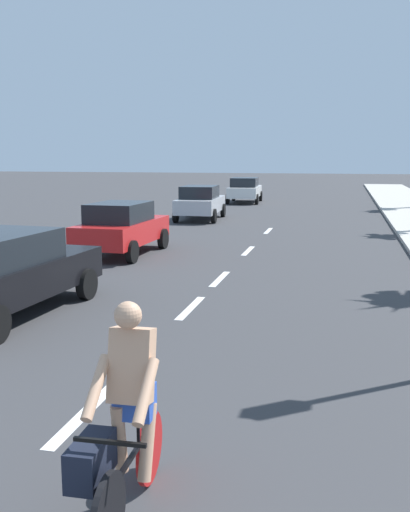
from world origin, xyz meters
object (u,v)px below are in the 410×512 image
object	(u,v)px
cyclist	(123,423)
parked_car_silver	(200,202)
parked_car_white	(245,189)
parked_car_red	(122,227)

from	to	relation	value
cyclist	parked_car_silver	distance (m)	22.61
parked_car_silver	parked_car_white	bearing A→B (deg)	84.87
cyclist	parked_car_white	xyz separation A→B (m)	(-4.38, 32.46, 0.01)
cyclist	parked_car_red	world-z (taller)	cyclist
parked_car_red	parked_car_white	xyz separation A→B (m)	(0.37, 20.25, 0.00)
parked_car_red	parked_car_silver	distance (m)	9.90
cyclist	parked_car_silver	world-z (taller)	cyclist
cyclist	parked_car_silver	size ratio (longest dim) A/B	0.44
parked_car_red	parked_car_white	size ratio (longest dim) A/B	0.92
parked_car_red	parked_car_silver	bearing A→B (deg)	91.38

